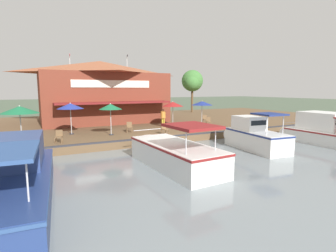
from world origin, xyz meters
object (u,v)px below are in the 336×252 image
Objects in this scene: cafe_chair_under_first_umbrella at (129,126)px; motorboat_outer_channel at (327,133)px; patio_umbrella_near_quay_edge at (202,103)px; waterfront_restaurant at (101,91)px; cafe_chair_far_corner_seat at (165,128)px; person_near_entrance at (163,116)px; motorboat_mid_row at (8,176)px; patio_umbrella_back_row at (110,107)px; motorboat_fourth_along at (169,152)px; cafe_chair_mid_patio at (59,136)px; tree_behind_restaurant at (192,81)px; patio_umbrella_mid_patio_left at (70,106)px; motorboat_second_along at (251,136)px; cafe_chair_back_row_seat at (208,121)px; patio_umbrella_far_corner at (20,110)px; patio_umbrella_mid_patio_right at (173,104)px; cafe_chair_facing_river at (205,119)px.

motorboat_outer_channel reaches higher than cafe_chair_under_first_umbrella.
waterfront_restaurant is at bearing -143.12° from patio_umbrella_near_quay_edge.
person_near_entrance reaches higher than cafe_chair_far_corner_seat.
patio_umbrella_back_row is at bearing 143.89° from motorboat_mid_row.
patio_umbrella_back_row reaches higher than cafe_chair_under_first_umbrella.
cafe_chair_far_corner_seat is 0.12× the size of motorboat_fourth_along.
motorboat_mid_row is at bearing -58.72° from patio_umbrella_near_quay_edge.
motorboat_fourth_along is (6.25, 5.03, -0.29)m from cafe_chair_mid_patio.
waterfront_restaurant reaches higher than tree_behind_restaurant.
patio_umbrella_mid_patio_left is 0.44× the size of motorboat_second_along.
cafe_chair_under_first_umbrella is at bearing 175.88° from motorboat_fourth_along.
patio_umbrella_mid_patio_left is 11.71m from patio_umbrella_near_quay_edge.
cafe_chair_back_row_seat is 15.98m from tree_behind_restaurant.
person_near_entrance is 16.93m from tree_behind_restaurant.
tree_behind_restaurant is at bearing 145.04° from motorboat_fourth_along.
cafe_chair_far_corner_seat is at bearing 42.53° from cafe_chair_under_first_umbrella.
motorboat_outer_channel is at bearing 34.36° from waterfront_restaurant.
cafe_chair_under_first_umbrella is 15.37m from motorboat_outer_channel.
cafe_chair_mid_patio is (0.21, 2.17, -1.80)m from patio_umbrella_far_corner.
cafe_chair_back_row_seat is (1.23, 3.33, -1.67)m from patio_umbrella_mid_patio_right.
patio_umbrella_mid_patio_left is at bearing -95.85° from patio_umbrella_near_quay_edge.
cafe_chair_mid_patio is at bearing -110.37° from motorboat_outer_channel.
motorboat_second_along is (9.08, 2.35, -0.72)m from person_near_entrance.
motorboat_fourth_along is (10.09, -4.60, -0.88)m from person_near_entrance.
patio_umbrella_far_corner is at bearing -111.05° from motorboat_second_along.
patio_umbrella_back_row reaches higher than motorboat_outer_channel.
cafe_chair_mid_patio is 7.66m from motorboat_mid_row.
patio_umbrella_mid_patio_left is 10.41m from motorboat_fourth_along.
motorboat_outer_channel is (6.97, 20.36, -1.96)m from patio_umbrella_far_corner.
patio_umbrella_near_quay_edge is 0.34× the size of motorboat_fourth_along.
patio_umbrella_back_row is 0.38× the size of tree_behind_restaurant.
cafe_chair_back_row_seat is at bearing 166.09° from motorboat_second_along.
patio_umbrella_back_row is 2.92× the size of cafe_chair_under_first_umbrella.
tree_behind_restaurant is at bearing 135.36° from motorboat_mid_row.
motorboat_mid_row is (7.03, -10.19, -0.20)m from cafe_chair_far_corner_seat.
motorboat_second_along is at bearing 66.39° from cafe_chair_mid_patio.
motorboat_outer_channel reaches higher than cafe_chair_facing_river.
patio_umbrella_mid_patio_right is 2.84× the size of cafe_chair_back_row_seat.
motorboat_mid_row reaches higher than cafe_chair_mid_patio.
patio_umbrella_mid_patio_left reaches higher than person_near_entrance.
patio_umbrella_near_quay_edge is (9.69, 7.27, -1.16)m from waterfront_restaurant.
cafe_chair_back_row_seat is (-0.23, 8.22, 0.00)m from cafe_chair_under_first_umbrella.
cafe_chair_mid_patio is at bearing -68.24° from person_near_entrance.
cafe_chair_under_first_umbrella is 0.12× the size of motorboat_fourth_along.
waterfront_restaurant is at bearing 157.15° from motorboat_mid_row.
patio_umbrella_back_row is at bearing -86.16° from patio_umbrella_near_quay_edge.
patio_umbrella_far_corner is 0.34× the size of motorboat_fourth_along.
cafe_chair_far_corner_seat is 0.09× the size of motorboat_mid_row.
tree_behind_restaurant is (-23.38, 23.09, 4.51)m from motorboat_mid_row.
cafe_chair_facing_river and cafe_chair_far_corner_seat have the same top height.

